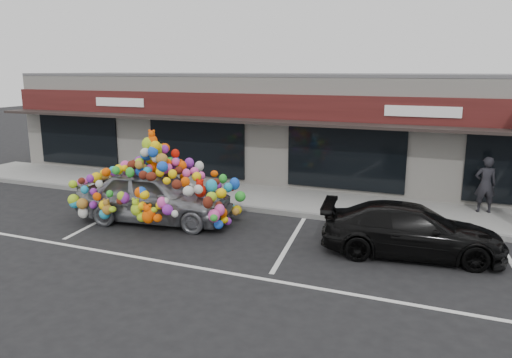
% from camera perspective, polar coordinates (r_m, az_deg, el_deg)
% --- Properties ---
extents(ground, '(90.00, 90.00, 0.00)m').
position_cam_1_polar(ground, '(14.30, -7.05, -5.94)').
color(ground, black).
rests_on(ground, ground).
extents(shop_building, '(24.00, 7.20, 4.31)m').
position_cam_1_polar(shop_building, '(21.42, 4.15, 6.18)').
color(shop_building, silver).
rests_on(shop_building, ground).
extents(sidewalk, '(26.00, 3.00, 0.15)m').
position_cam_1_polar(sidewalk, '(17.71, -0.61, -1.99)').
color(sidewalk, gray).
rests_on(sidewalk, ground).
extents(kerb, '(26.00, 0.18, 0.16)m').
position_cam_1_polar(kerb, '(16.39, -2.70, -3.19)').
color(kerb, slate).
rests_on(kerb, ground).
extents(parking_stripe_left, '(0.73, 4.37, 0.01)m').
position_cam_1_polar(parking_stripe_left, '(16.22, -16.57, -4.13)').
color(parking_stripe_left, silver).
rests_on(parking_stripe_left, ground).
extents(parking_stripe_mid, '(0.73, 4.37, 0.01)m').
position_cam_1_polar(parking_stripe_mid, '(13.37, 3.94, -7.18)').
color(parking_stripe_mid, silver).
rests_on(parking_stripe_mid, ground).
extents(lane_line, '(14.00, 0.12, 0.01)m').
position_cam_1_polar(lane_line, '(11.51, -4.05, -10.51)').
color(lane_line, silver).
rests_on(lane_line, ground).
extents(toy_car, '(3.33, 5.17, 2.88)m').
position_cam_1_polar(toy_car, '(15.12, -11.45, -1.24)').
color(toy_car, '#A2A7AD').
rests_on(toy_car, ground).
extents(black_sedan, '(2.38, 4.57, 1.26)m').
position_cam_1_polar(black_sedan, '(12.83, 17.37, -5.63)').
color(black_sedan, black).
rests_on(black_sedan, ground).
extents(pedestrian_a, '(0.72, 0.55, 1.75)m').
position_cam_1_polar(pedestrian_a, '(16.84, 24.74, -0.58)').
color(pedestrian_a, black).
rests_on(pedestrian_a, sidewalk).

